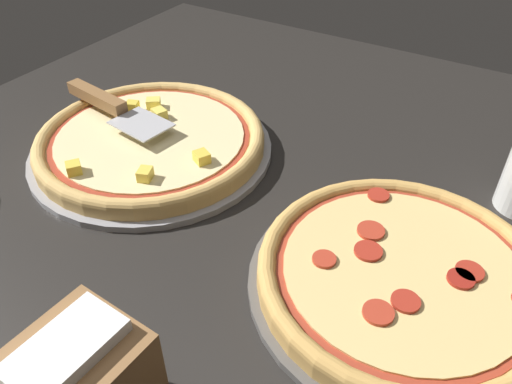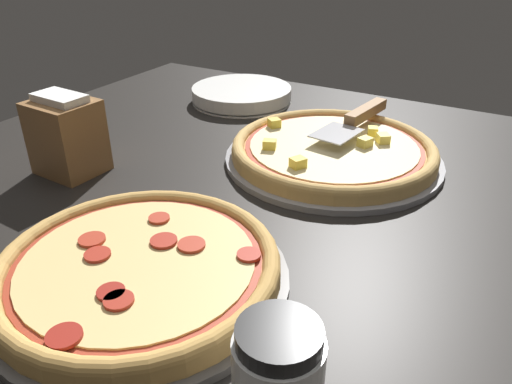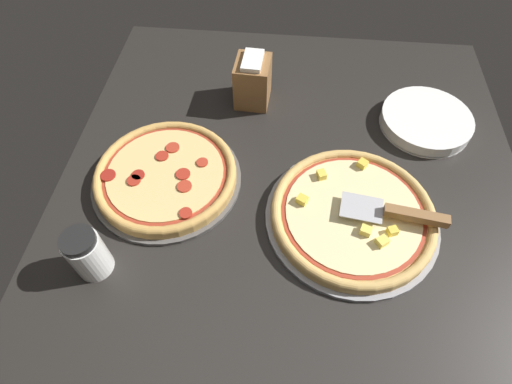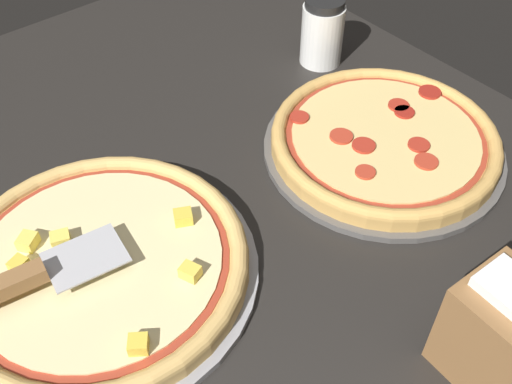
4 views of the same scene
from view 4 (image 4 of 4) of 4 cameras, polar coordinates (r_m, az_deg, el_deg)
ground_plane at (r=78.35cm, az=-3.82°, el=-5.42°), size 128.76×109.59×3.60cm
pizza_pan_front at (r=75.35cm, az=-14.44°, el=-7.44°), size 38.01×38.01×1.00cm
pizza_front at (r=73.86cm, az=-14.71°, el=-6.56°), size 35.73×35.73×3.73cm
pizza_pan_back at (r=90.04cm, az=11.97°, el=4.00°), size 35.05×35.05×1.00cm
pizza_back at (r=88.74cm, az=12.17°, el=4.97°), size 32.95×32.95×2.96cm
serving_spatula at (r=70.99cm, az=-22.74°, el=-8.36°), size 7.69×22.40×2.00cm
parmesan_shaker at (r=104.78cm, az=6.34°, el=14.95°), size 7.16×7.16×11.70cm
napkin_holder at (r=66.19cm, az=22.47°, el=-12.49°), size 10.62×9.47×13.46cm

